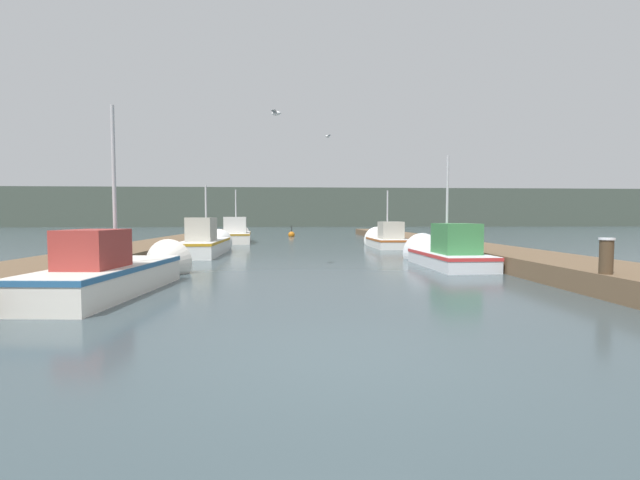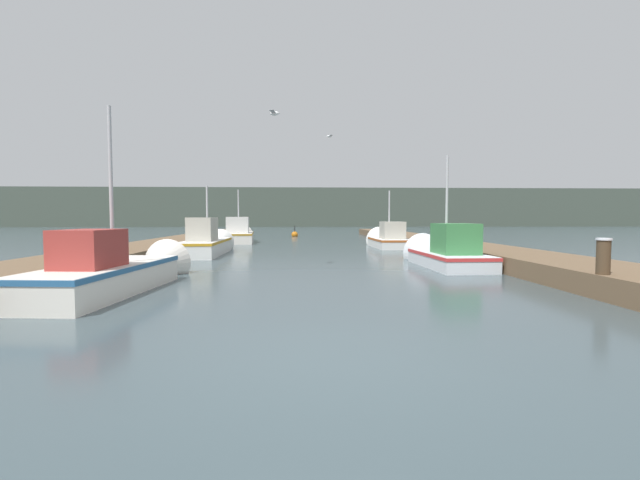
% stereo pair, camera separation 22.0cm
% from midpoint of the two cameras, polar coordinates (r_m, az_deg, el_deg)
% --- Properties ---
extents(ground_plane, '(200.00, 200.00, 0.00)m').
position_cam_midpoint_polar(ground_plane, '(4.92, 1.78, -15.92)').
color(ground_plane, '#38474C').
extents(dock_left, '(2.51, 40.00, 0.49)m').
position_cam_midpoint_polar(dock_left, '(21.59, -20.29, -0.73)').
color(dock_left, brown).
rests_on(dock_left, ground_plane).
extents(dock_right, '(2.51, 40.00, 0.49)m').
position_cam_midpoint_polar(dock_right, '(21.86, 15.38, -0.60)').
color(dock_right, brown).
rests_on(dock_right, ground_plane).
extents(distant_shore_ridge, '(120.00, 16.00, 6.46)m').
position_cam_midpoint_polar(distant_shore_ridge, '(78.10, -3.24, 4.26)').
color(distant_shore_ridge, '#424C42').
rests_on(distant_shore_ridge, ground_plane).
extents(fishing_boat_0, '(1.86, 5.57, 4.32)m').
position_cam_midpoint_polar(fishing_boat_0, '(10.53, -25.16, -3.67)').
color(fishing_boat_0, silver).
rests_on(fishing_boat_0, ground_plane).
extents(fishing_boat_1, '(1.72, 4.63, 4.11)m').
position_cam_midpoint_polar(fishing_boat_1, '(14.80, 15.73, -1.67)').
color(fishing_boat_1, silver).
rests_on(fishing_boat_1, ground_plane).
extents(fishing_boat_2, '(1.53, 6.22, 3.32)m').
position_cam_midpoint_polar(fishing_boat_2, '(19.47, -15.08, -0.35)').
color(fishing_boat_2, silver).
rests_on(fishing_boat_2, ground_plane).
extents(fishing_boat_3, '(1.78, 4.60, 3.56)m').
position_cam_midpoint_polar(fishing_boat_3, '(23.35, 8.48, 0.05)').
color(fishing_boat_3, silver).
rests_on(fishing_boat_3, ground_plane).
extents(fishing_boat_4, '(2.26, 5.88, 3.87)m').
position_cam_midpoint_polar(fishing_boat_4, '(28.02, -11.33, 0.76)').
color(fishing_boat_4, silver).
rests_on(fishing_boat_4, ground_plane).
extents(mooring_piling_0, '(0.26, 0.26, 0.99)m').
position_cam_midpoint_polar(mooring_piling_0, '(29.71, 7.79, 0.92)').
color(mooring_piling_0, '#473523').
rests_on(mooring_piling_0, ground_plane).
extents(mooring_piling_1, '(0.25, 0.25, 1.26)m').
position_cam_midpoint_polar(mooring_piling_1, '(16.84, 17.33, -0.36)').
color(mooring_piling_1, '#473523').
rests_on(mooring_piling_1, ground_plane).
extents(mooring_piling_2, '(0.32, 0.32, 1.25)m').
position_cam_midpoint_polar(mooring_piling_2, '(12.13, -27.42, -1.85)').
color(mooring_piling_2, '#473523').
rests_on(mooring_piling_2, ground_plane).
extents(mooring_piling_3, '(0.29, 0.29, 1.19)m').
position_cam_midpoint_polar(mooring_piling_3, '(10.03, 33.30, -3.14)').
color(mooring_piling_3, '#473523').
rests_on(mooring_piling_3, ground_plane).
extents(channel_buoy, '(0.54, 0.54, 1.04)m').
position_cam_midpoint_polar(channel_buoy, '(35.35, -4.00, 0.71)').
color(channel_buoy, '#BF6513').
rests_on(channel_buoy, ground_plane).
extents(seagull_lead, '(0.31, 0.56, 0.12)m').
position_cam_midpoint_polar(seagull_lead, '(13.11, -6.37, 16.46)').
color(seagull_lead, white).
extents(seagull_1, '(0.37, 0.54, 0.12)m').
position_cam_midpoint_polar(seagull_1, '(23.62, 0.72, 13.65)').
color(seagull_1, white).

